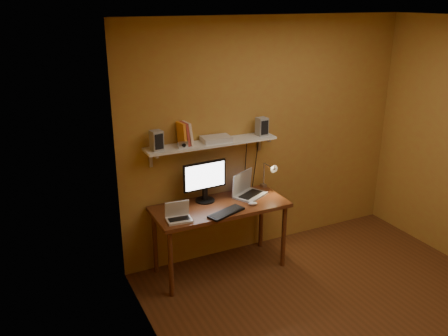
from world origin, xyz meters
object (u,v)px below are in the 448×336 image
mouse (253,204)px  speaker_right (262,127)px  shelf_camera (183,145)px  router (216,139)px  wall_shelf (212,143)px  netbook (178,215)px  keyboard (226,213)px  laptop (247,189)px  desk (220,213)px  speaker_left (157,140)px  desk_lamp (269,172)px  monitor (205,179)px

mouse → speaker_right: size_ratio=0.47×
shelf_camera → router: (0.39, 0.06, -0.01)m
wall_shelf → netbook: 0.82m
keyboard → shelf_camera: 0.79m
keyboard → mouse: 0.34m
laptop → shelf_camera: bearing=149.8°
desk → keyboard: keyboard is taller
netbook → speaker_left: bearing=109.3°
speaker_right → laptop: bearing=-163.5°
netbook → speaker_right: bearing=21.2°
laptop → router: size_ratio=1.41×
speaker_left → netbook: bearing=-83.6°
speaker_right → router: bearing=175.9°
desk_lamp → netbook: bearing=-167.7°
wall_shelf → desk_lamp: bearing=-5.9°
desk → wall_shelf: size_ratio=1.00×
mouse → desk_lamp: desk_lamp is taller
desk_lamp → speaker_left: (-1.25, 0.06, 0.51)m
shelf_camera → speaker_right: bearing=3.2°
router → shelf_camera: bearing=-170.8°
router → speaker_right: bearing=-1.2°
desk_lamp → speaker_right: size_ratio=1.95×
wall_shelf → keyboard: size_ratio=3.46×
mouse → shelf_camera: bearing=171.8°
speaker_right → router: speaker_right is taller
keyboard → netbook: bearing=150.2°
keyboard → mouse: mouse is taller
mouse → speaker_right: 0.83m
monitor → router: bearing=10.6°
shelf_camera → router: bearing=9.2°
wall_shelf → laptop: (0.37, -0.08, -0.54)m
desk → laptop: laptop is taller
desk_lamp → speaker_left: 1.35m
speaker_right → desk_lamp: bearing=-41.3°
laptop → router: router is taller
keyboard → router: bearing=58.3°
mouse → laptop: bearing=90.8°
netbook → speaker_left: (-0.08, 0.31, 0.67)m
wall_shelf → desk_lamp: (0.66, -0.07, -0.40)m
wall_shelf → keyboard: (-0.03, -0.41, -0.60)m
monitor → shelf_camera: (-0.24, -0.03, 0.41)m
netbook → router: router is taller
desk → wall_shelf: wall_shelf is taller
desk → mouse: bearing=-25.8°
wall_shelf → monitor: 0.38m
laptop → speaker_left: 1.16m
monitor → mouse: size_ratio=5.26×
monitor → laptop: size_ratio=1.14×
monitor → netbook: monitor is taller
keyboard → speaker_right: speaker_right is taller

